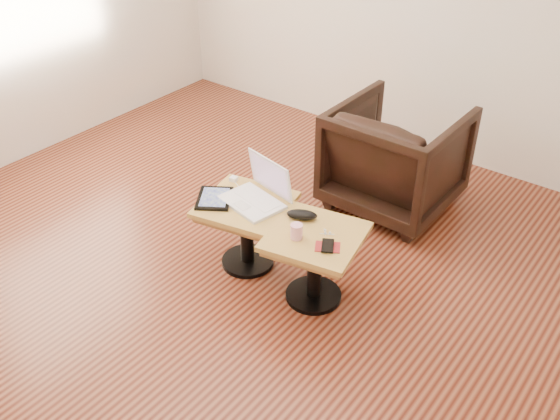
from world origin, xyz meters
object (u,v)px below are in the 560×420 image
Objects in this scene: striped_cup at (296,231)px; armchair at (396,158)px; side_table_left at (246,218)px; laptop at (258,194)px; side_table_right at (315,251)px.

armchair is at bearing 93.00° from striped_cup.
side_table_left is at bearing 167.05° from striped_cup.
armchair is (0.38, 1.15, 0.04)m from side_table_left.
laptop is (0.05, 0.06, 0.17)m from side_table_left.
striped_cup is 1.26m from armchair.
side_table_left is 0.49m from striped_cup.
armchair is (-0.07, 1.26, -0.12)m from striped_cup.
striped_cup is at bearing -137.07° from side_table_right.
armchair reaches higher than side_table_left.
side_table_right is at bearing 96.95° from armchair.
side_table_right is 0.50m from laptop.
side_table_left is 1.22m from armchair.
laptop is (-0.46, 0.07, 0.17)m from side_table_right.
armchair is (-0.13, 1.17, 0.04)m from side_table_right.
side_table_right is 0.71× the size of armchair.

